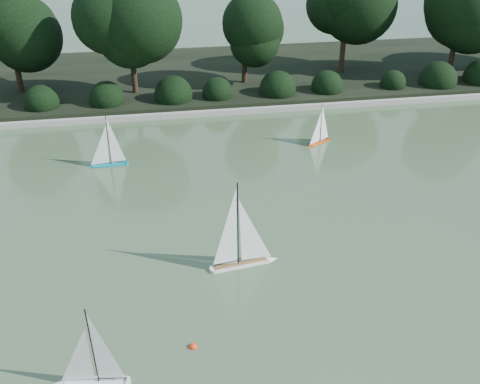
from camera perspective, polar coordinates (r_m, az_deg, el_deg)
The scene contains 10 objects.
ground at distance 10.24m, azimuth 6.63°, elevation -9.27°, with size 80.00×80.00×0.00m, color #304429.
pond_coping at distance 17.97m, azimuth -1.29°, elevation 8.63°, with size 40.00×0.35×0.18m, color gray.
far_bank at distance 21.72m, azimuth -2.97°, elevation 12.35°, with size 40.00×8.00×0.30m, color black.
tree_line at distance 19.82m, azimuth 1.18°, elevation 18.20°, with size 26.31×3.93×4.39m.
shrub_hedge at distance 18.69m, azimuth -1.74°, elevation 10.60°, with size 29.10×1.10×1.10m.
sailboat_white_a at distance 8.50m, azimuth -15.89°, elevation -17.91°, with size 1.14×0.35×1.55m.
sailboat_white_b at distance 10.38m, azimuth 0.67°, elevation -6.39°, with size 1.41×0.40×1.92m.
sailboat_orange at distance 15.77m, azimuth 8.34°, elevation 5.79°, with size 0.87×0.57×1.28m.
sailboat_teal at distance 14.68m, azimuth -14.13°, elevation 3.57°, with size 1.10×0.22×1.51m.
race_buoy at distance 8.91m, azimuth -5.03°, elevation -16.14°, with size 0.14×0.14×0.14m, color #FB320D.
Camera 1 is at (-2.54, -7.68, 6.28)m, focal length 40.00 mm.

